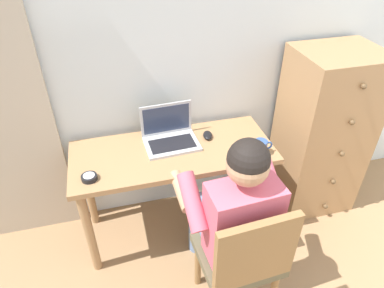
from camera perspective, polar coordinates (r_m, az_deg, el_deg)
The scene contains 9 objects.
wall_back at distance 2.32m, azimuth 4.40°, elevation 16.04°, with size 4.80×0.05×2.50m, color silver.
desk at distance 2.27m, azimuth -3.09°, elevation -3.29°, with size 1.28×0.53×0.72m.
dresser at distance 2.68m, azimuth 20.55°, elevation 1.58°, with size 0.55×0.50×1.24m.
chair at distance 1.94m, azimuth 8.41°, elevation -17.97°, with size 0.44×0.42×0.87m.
person_seated at distance 1.90m, azimuth 6.57°, elevation -10.56°, with size 0.55×0.60×1.19m.
laptop at distance 2.25m, azimuth -3.65°, elevation 1.46°, with size 0.35×0.27×0.24m.
computer_mouse at distance 2.31m, azimuth 2.57°, elevation 1.45°, with size 0.06×0.10×0.03m, color black.
desk_clock at distance 2.06m, azimuth -16.53°, elevation -5.29°, with size 0.09×0.09×0.03m.
coffee_mug at distance 2.18m, azimuth 11.26°, elevation -0.51°, with size 0.12×0.08×0.09m.
Camera 1 is at (-0.72, 0.13, 2.04)m, focal length 32.46 mm.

